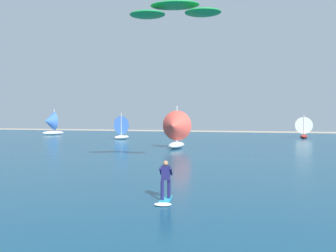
{
  "coord_description": "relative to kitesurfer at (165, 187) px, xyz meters",
  "views": [
    {
      "loc": [
        5.82,
        5.27,
        3.57
      ],
      "look_at": [
        0.24,
        22.32,
        3.18
      ],
      "focal_mm": 40.49,
      "sensor_mm": 36.0,
      "label": 1
    }
  ],
  "objects": [
    {
      "name": "sailboat_far_left",
      "position": [
        -7.43,
        25.56,
        1.61
      ],
      "size": [
        3.43,
        4.08,
        4.83
      ],
      "color": "white",
      "rests_on": "ocean"
    },
    {
      "name": "sailboat_anchored_offshore",
      "position": [
        -41.37,
        50.27,
        1.8
      ],
      "size": [
        4.3,
        4.73,
        5.25
      ],
      "color": "white",
      "rests_on": "ocean"
    },
    {
      "name": "kite",
      "position": [
        -2.35,
        8.99,
        9.93
      ],
      "size": [
        6.29,
        2.98,
        0.92
      ],
      "color": "#198C3F"
    },
    {
      "name": "sailboat_leading",
      "position": [
        -21.12,
        41.54,
        1.34
      ],
      "size": [
        3.23,
        3.74,
        4.25
      ],
      "color": "white",
      "rests_on": "ocean"
    },
    {
      "name": "kitesurfer",
      "position": [
        0.0,
        0.0,
        0.0
      ],
      "size": [
        0.95,
        2.02,
        1.67
      ],
      "color": "#26B2CC",
      "rests_on": "ocean"
    },
    {
      "name": "ocean",
      "position": [
        -0.82,
        31.65,
        -0.65
      ],
      "size": [
        160.0,
        90.0,
        0.1
      ],
      "primitive_type": "cube",
      "color": "navy",
      "rests_on": "ground"
    },
    {
      "name": "sailboat_mid_right",
      "position": [
        7.0,
        53.8,
        1.27
      ],
      "size": [
        3.02,
        3.54,
        4.09
      ],
      "color": "maroon",
      "rests_on": "ocean"
    }
  ]
}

